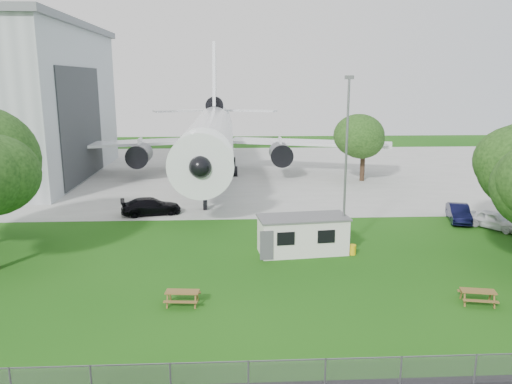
{
  "coord_description": "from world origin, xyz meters",
  "views": [
    {
      "loc": [
        0.4,
        -26.74,
        11.85
      ],
      "look_at": [
        2.2,
        8.0,
        4.0
      ],
      "focal_mm": 35.0,
      "sensor_mm": 36.0,
      "label": 1
    }
  ],
  "objects_px": {
    "airliner": "(211,134)",
    "picnic_east": "(477,304)",
    "picnic_west": "(183,304)",
    "site_cabin": "(303,235)"
  },
  "relations": [
    {
      "from": "airliner",
      "to": "picnic_east",
      "type": "xyz_separation_m",
      "value": [
        15.67,
        -38.23,
        -5.27
      ]
    },
    {
      "from": "picnic_west",
      "to": "airliner",
      "type": "bearing_deg",
      "value": 94.75
    },
    {
      "from": "picnic_west",
      "to": "picnic_east",
      "type": "xyz_separation_m",
      "value": [
        15.93,
        -0.72,
        0.0
      ]
    },
    {
      "from": "picnic_west",
      "to": "picnic_east",
      "type": "relative_size",
      "value": 1.0
    },
    {
      "from": "airliner",
      "to": "picnic_west",
      "type": "relative_size",
      "value": 26.52
    },
    {
      "from": "airliner",
      "to": "site_cabin",
      "type": "distance_m",
      "value": 30.75
    },
    {
      "from": "site_cabin",
      "to": "picnic_east",
      "type": "xyz_separation_m",
      "value": [
        8.28,
        -8.64,
        -1.31
      ]
    },
    {
      "from": "airliner",
      "to": "picnic_west",
      "type": "bearing_deg",
      "value": -90.41
    },
    {
      "from": "airliner",
      "to": "picnic_east",
      "type": "relative_size",
      "value": 26.52
    },
    {
      "from": "airliner",
      "to": "picnic_east",
      "type": "bearing_deg",
      "value": -67.71
    }
  ]
}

